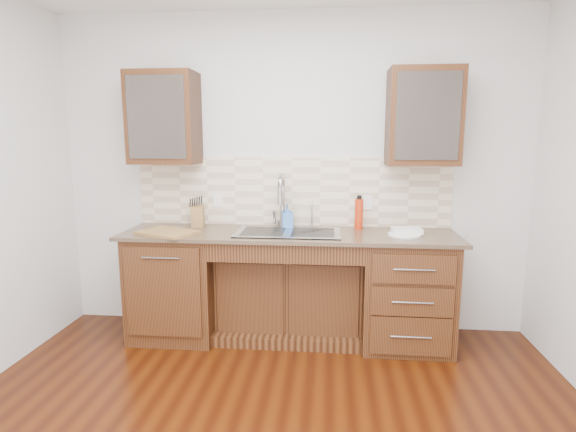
# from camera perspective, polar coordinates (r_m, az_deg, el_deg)

# --- Properties ---
(wall_back) EXTENTS (4.00, 0.10, 2.70)m
(wall_back) POSITION_cam_1_polar(r_m,az_deg,el_deg) (3.93, 0.56, 5.31)
(wall_back) COLOR silver
(wall_back) RESTS_ON ground
(base_cabinet_left) EXTENTS (0.70, 0.62, 0.88)m
(base_cabinet_left) POSITION_cam_1_polar(r_m,az_deg,el_deg) (3.97, -13.89, -8.39)
(base_cabinet_left) COLOR #593014
(base_cabinet_left) RESTS_ON ground
(base_cabinet_center) EXTENTS (1.20, 0.44, 0.70)m
(base_cabinet_center) POSITION_cam_1_polar(r_m,az_deg,el_deg) (3.88, 0.19, -9.90)
(base_cabinet_center) COLOR #593014
(base_cabinet_center) RESTS_ON ground
(base_cabinet_right) EXTENTS (0.70, 0.62, 0.88)m
(base_cabinet_right) POSITION_cam_1_polar(r_m,az_deg,el_deg) (3.80, 14.65, -9.23)
(base_cabinet_right) COLOR #593014
(base_cabinet_right) RESTS_ON ground
(countertop) EXTENTS (2.70, 0.65, 0.03)m
(countertop) POSITION_cam_1_polar(r_m,az_deg,el_deg) (3.63, 0.04, -2.34)
(countertop) COLOR #84705B
(countertop) RESTS_ON base_cabinet_left
(backsplash) EXTENTS (2.70, 0.02, 0.59)m
(backsplash) POSITION_cam_1_polar(r_m,az_deg,el_deg) (3.89, 0.48, 3.10)
(backsplash) COLOR beige
(backsplash) RESTS_ON wall_back
(sink) EXTENTS (0.84, 0.46, 0.19)m
(sink) POSITION_cam_1_polar(r_m,az_deg,el_deg) (3.63, 0.02, -3.47)
(sink) COLOR #9E9EA5
(sink) RESTS_ON countertop
(faucet) EXTENTS (0.04, 0.04, 0.40)m
(faucet) POSITION_cam_1_polar(r_m,az_deg,el_deg) (3.81, -0.70, 1.52)
(faucet) COLOR #999993
(faucet) RESTS_ON countertop
(filter_tap) EXTENTS (0.02, 0.02, 0.24)m
(filter_tap) POSITION_cam_1_polar(r_m,az_deg,el_deg) (3.81, 3.05, 0.30)
(filter_tap) COLOR #999993
(filter_tap) RESTS_ON countertop
(upper_cabinet_left) EXTENTS (0.55, 0.34, 0.75)m
(upper_cabinet_left) POSITION_cam_1_polar(r_m,az_deg,el_deg) (3.94, -15.45, 11.88)
(upper_cabinet_left) COLOR #593014
(upper_cabinet_left) RESTS_ON wall_back
(upper_cabinet_right) EXTENTS (0.55, 0.34, 0.75)m
(upper_cabinet_right) POSITION_cam_1_polar(r_m,az_deg,el_deg) (3.76, 16.79, 11.93)
(upper_cabinet_right) COLOR #593014
(upper_cabinet_right) RESTS_ON wall_back
(outlet_left) EXTENTS (0.08, 0.01, 0.12)m
(outlet_left) POSITION_cam_1_polar(r_m,az_deg,el_deg) (4.00, -8.87, 1.94)
(outlet_left) COLOR white
(outlet_left) RESTS_ON backsplash
(outlet_right) EXTENTS (0.08, 0.01, 0.12)m
(outlet_right) POSITION_cam_1_polar(r_m,az_deg,el_deg) (3.88, 10.06, 1.68)
(outlet_right) COLOR white
(outlet_right) RESTS_ON backsplash
(soap_bottle) EXTENTS (0.11, 0.11, 0.20)m
(soap_bottle) POSITION_cam_1_polar(r_m,az_deg,el_deg) (3.80, -0.12, -0.03)
(soap_bottle) COLOR #4580DC
(soap_bottle) RESTS_ON countertop
(water_bottle) EXTENTS (0.08, 0.08, 0.26)m
(water_bottle) POSITION_cam_1_polar(r_m,az_deg,el_deg) (3.78, 8.99, 0.23)
(water_bottle) COLOR #BB290B
(water_bottle) RESTS_ON countertop
(plate) EXTENTS (0.33, 0.33, 0.01)m
(plate) POSITION_cam_1_polar(r_m,az_deg,el_deg) (3.63, 14.56, -2.31)
(plate) COLOR white
(plate) RESTS_ON countertop
(dish_towel) EXTENTS (0.23, 0.17, 0.04)m
(dish_towel) POSITION_cam_1_polar(r_m,az_deg,el_deg) (3.67, 14.83, -1.77)
(dish_towel) COLOR white
(dish_towel) RESTS_ON plate
(knife_block) EXTENTS (0.13, 0.18, 0.18)m
(knife_block) POSITION_cam_1_polar(r_m,az_deg,el_deg) (3.95, -11.39, -0.00)
(knife_block) COLOR #A36031
(knife_block) RESTS_ON countertop
(cutting_board) EXTENTS (0.53, 0.46, 0.02)m
(cutting_board) POSITION_cam_1_polar(r_m,az_deg,el_deg) (3.71, -15.05, -2.02)
(cutting_board) COLOR #A85427
(cutting_board) RESTS_ON countertop
(cup_left_a) EXTENTS (0.12, 0.12, 0.09)m
(cup_left_a) POSITION_cam_1_polar(r_m,az_deg,el_deg) (3.99, -17.08, 10.99)
(cup_left_a) COLOR white
(cup_left_a) RESTS_ON upper_cabinet_left
(cup_left_b) EXTENTS (0.12, 0.12, 0.09)m
(cup_left_b) POSITION_cam_1_polar(r_m,az_deg,el_deg) (3.91, -14.12, 11.16)
(cup_left_b) COLOR white
(cup_left_b) RESTS_ON upper_cabinet_left
(cup_right_a) EXTENTS (0.15, 0.15, 0.10)m
(cup_right_a) POSITION_cam_1_polar(r_m,az_deg,el_deg) (3.73, 14.36, 11.32)
(cup_right_a) COLOR white
(cup_right_a) RESTS_ON upper_cabinet_right
(cup_right_b) EXTENTS (0.13, 0.13, 0.10)m
(cup_right_b) POSITION_cam_1_polar(r_m,az_deg,el_deg) (3.78, 18.44, 11.08)
(cup_right_b) COLOR white
(cup_right_b) RESTS_ON upper_cabinet_right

